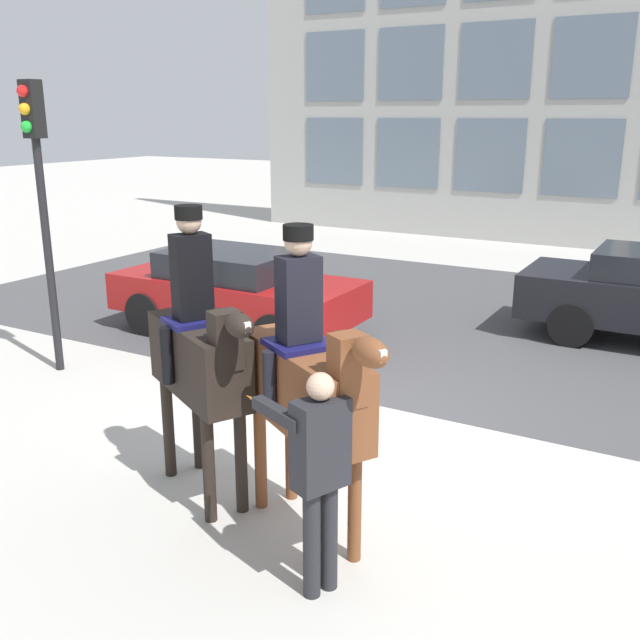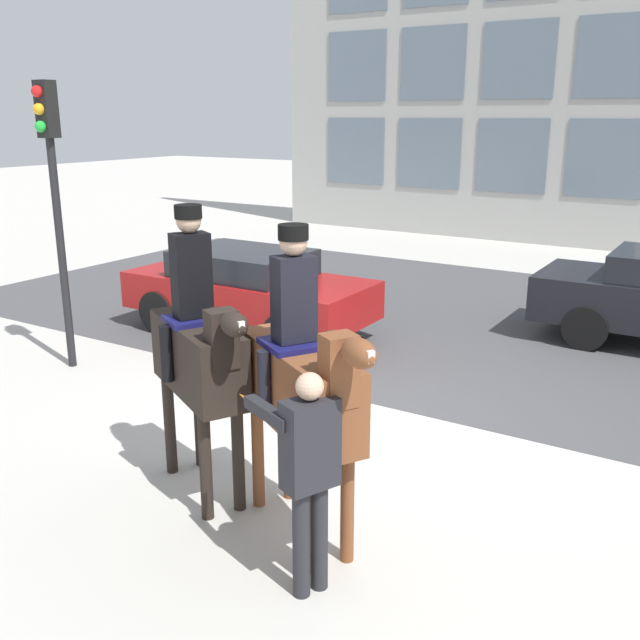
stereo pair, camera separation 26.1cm
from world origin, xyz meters
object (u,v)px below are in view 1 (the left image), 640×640
Objects in this scene: traffic_light at (39,182)px; pedestrian_bystander at (318,467)px; mounted_horse_lead at (200,353)px; mounted_horse_companion at (306,382)px; street_car_near_lane at (235,289)px.

pedestrian_bystander is at bearing -23.36° from traffic_light.
mounted_horse_companion is at bearing 23.15° from mounted_horse_lead.
traffic_light reaches higher than street_car_near_lane.
mounted_horse_lead reaches higher than street_car_near_lane.
mounted_horse_lead is 5.16m from street_car_near_lane.
mounted_horse_lead is 0.70× the size of traffic_light.
street_car_near_lane is (-4.40, 5.03, -0.29)m from pedestrian_bystander.
street_car_near_lane is at bearing -25.07° from pedestrian_bystander.
mounted_horse_lead is 4.43m from traffic_light.
traffic_light is at bearing 0.39° from pedestrian_bystander.
mounted_horse_companion reaches higher than pedestrian_bystander.
mounted_horse_lead is 1.17m from mounted_horse_companion.
street_car_near_lane is at bearing 66.31° from traffic_light.
mounted_horse_companion is at bearing -19.30° from traffic_light.
street_car_near_lane is (-3.93, 4.41, -0.64)m from mounted_horse_companion.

